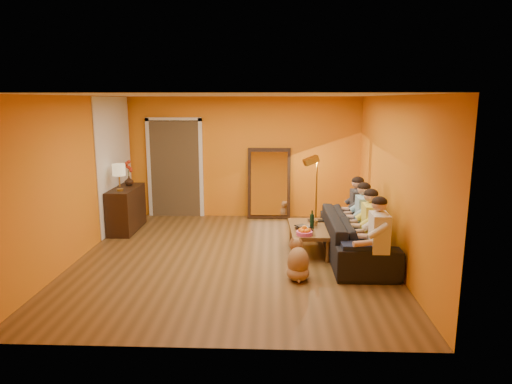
{
  "coord_description": "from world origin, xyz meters",
  "views": [
    {
      "loc": [
        0.64,
        -7.05,
        2.54
      ],
      "look_at": [
        0.35,
        0.5,
        1.0
      ],
      "focal_mm": 32.0,
      "sensor_mm": 36.0,
      "label": 1
    }
  ],
  "objects_px": {
    "sofa": "(356,236)",
    "coffee_table": "(308,239)",
    "mirror_frame": "(269,183)",
    "sideboard": "(126,209)",
    "floor_lamp": "(316,194)",
    "person_far_right": "(358,211)",
    "person_mid_right": "(364,219)",
    "wine_bottle": "(312,219)",
    "laptop": "(317,221)",
    "tumbler": "(315,223)",
    "person_mid_left": "(371,228)",
    "dog": "(298,259)",
    "vase": "(129,181)",
    "table_lamp": "(119,177)",
    "person_far_left": "(379,239)"
  },
  "relations": [
    {
      "from": "person_far_right",
      "to": "tumbler",
      "type": "height_order",
      "value": "person_far_right"
    },
    {
      "from": "coffee_table",
      "to": "tumbler",
      "type": "bearing_deg",
      "value": 43.06
    },
    {
      "from": "table_lamp",
      "to": "person_mid_left",
      "type": "height_order",
      "value": "table_lamp"
    },
    {
      "from": "tumbler",
      "to": "laptop",
      "type": "xyz_separation_m",
      "value": [
        0.06,
        0.23,
        -0.04
      ]
    },
    {
      "from": "tumbler",
      "to": "vase",
      "type": "relative_size",
      "value": 0.58
    },
    {
      "from": "sideboard",
      "to": "table_lamp",
      "type": "height_order",
      "value": "table_lamp"
    },
    {
      "from": "person_far_right",
      "to": "mirror_frame",
      "type": "bearing_deg",
      "value": 130.88
    },
    {
      "from": "dog",
      "to": "laptop",
      "type": "xyz_separation_m",
      "value": [
        0.42,
        1.58,
        0.13
      ]
    },
    {
      "from": "sofa",
      "to": "wine_bottle",
      "type": "xyz_separation_m",
      "value": [
        -0.71,
        0.19,
        0.23
      ]
    },
    {
      "from": "table_lamp",
      "to": "person_far_right",
      "type": "bearing_deg",
      "value": -5.81
    },
    {
      "from": "sideboard",
      "to": "coffee_table",
      "type": "distance_m",
      "value": 3.67
    },
    {
      "from": "person_mid_left",
      "to": "tumbler",
      "type": "bearing_deg",
      "value": 133.41
    },
    {
      "from": "person_mid_right",
      "to": "person_mid_left",
      "type": "bearing_deg",
      "value": -90.0
    },
    {
      "from": "coffee_table",
      "to": "vase",
      "type": "xyz_separation_m",
      "value": [
        -3.48,
        1.4,
        0.73
      ]
    },
    {
      "from": "person_far_right",
      "to": "laptop",
      "type": "bearing_deg",
      "value": -175.32
    },
    {
      "from": "table_lamp",
      "to": "vase",
      "type": "distance_m",
      "value": 0.57
    },
    {
      "from": "sideboard",
      "to": "coffee_table",
      "type": "height_order",
      "value": "sideboard"
    },
    {
      "from": "sofa",
      "to": "laptop",
      "type": "distance_m",
      "value": 0.83
    },
    {
      "from": "vase",
      "to": "mirror_frame",
      "type": "bearing_deg",
      "value": 16.57
    },
    {
      "from": "mirror_frame",
      "to": "person_far_left",
      "type": "distance_m",
      "value": 3.82
    },
    {
      "from": "mirror_frame",
      "to": "sideboard",
      "type": "height_order",
      "value": "mirror_frame"
    },
    {
      "from": "sofa",
      "to": "coffee_table",
      "type": "distance_m",
      "value": 0.81
    },
    {
      "from": "table_lamp",
      "to": "floor_lamp",
      "type": "xyz_separation_m",
      "value": [
        3.73,
        0.47,
        -0.39
      ]
    },
    {
      "from": "person_far_left",
      "to": "mirror_frame",
      "type": "bearing_deg",
      "value": 114.45
    },
    {
      "from": "person_far_left",
      "to": "sofa",
      "type": "bearing_deg",
      "value": 97.41
    },
    {
      "from": "mirror_frame",
      "to": "floor_lamp",
      "type": "distance_m",
      "value": 1.3
    },
    {
      "from": "person_far_right",
      "to": "laptop",
      "type": "relative_size",
      "value": 3.66
    },
    {
      "from": "dog",
      "to": "person_mid_left",
      "type": "relative_size",
      "value": 0.49
    },
    {
      "from": "sideboard",
      "to": "tumbler",
      "type": "bearing_deg",
      "value": -16.0
    },
    {
      "from": "coffee_table",
      "to": "dog",
      "type": "relative_size",
      "value": 2.03
    },
    {
      "from": "sofa",
      "to": "person_mid_right",
      "type": "relative_size",
      "value": 1.95
    },
    {
      "from": "person_mid_left",
      "to": "wine_bottle",
      "type": "distance_m",
      "value": 1.06
    },
    {
      "from": "sideboard",
      "to": "laptop",
      "type": "bearing_deg",
      "value": -12.37
    },
    {
      "from": "table_lamp",
      "to": "wine_bottle",
      "type": "distance_m",
      "value": 3.68
    },
    {
      "from": "sofa",
      "to": "person_far_left",
      "type": "height_order",
      "value": "person_far_left"
    },
    {
      "from": "sideboard",
      "to": "person_far_right",
      "type": "height_order",
      "value": "person_far_right"
    },
    {
      "from": "mirror_frame",
      "to": "table_lamp",
      "type": "relative_size",
      "value": 2.98
    },
    {
      "from": "person_mid_right",
      "to": "floor_lamp",
      "type": "bearing_deg",
      "value": 113.67
    },
    {
      "from": "sideboard",
      "to": "person_mid_left",
      "type": "height_order",
      "value": "person_mid_left"
    },
    {
      "from": "sofa",
      "to": "wine_bottle",
      "type": "relative_size",
      "value": 7.66
    },
    {
      "from": "person_mid_right",
      "to": "mirror_frame",
      "type": "bearing_deg",
      "value": 123.63
    },
    {
      "from": "table_lamp",
      "to": "dog",
      "type": "xyz_separation_m",
      "value": [
        3.25,
        -2.08,
        -0.8
      ]
    },
    {
      "from": "table_lamp",
      "to": "dog",
      "type": "height_order",
      "value": "table_lamp"
    },
    {
      "from": "floor_lamp",
      "to": "person_far_right",
      "type": "bearing_deg",
      "value": -69.42
    },
    {
      "from": "dog",
      "to": "floor_lamp",
      "type": "bearing_deg",
      "value": 70.56
    },
    {
      "from": "coffee_table",
      "to": "person_far_right",
      "type": "bearing_deg",
      "value": 22.73
    },
    {
      "from": "table_lamp",
      "to": "laptop",
      "type": "xyz_separation_m",
      "value": [
        3.66,
        -0.5,
        -0.67
      ]
    },
    {
      "from": "vase",
      "to": "laptop",
      "type": "bearing_deg",
      "value": -16.04
    },
    {
      "from": "floor_lamp",
      "to": "sofa",
      "type": "bearing_deg",
      "value": -86.3
    },
    {
      "from": "coffee_table",
      "to": "person_far_right",
      "type": "distance_m",
      "value": 1.06
    }
  ]
}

